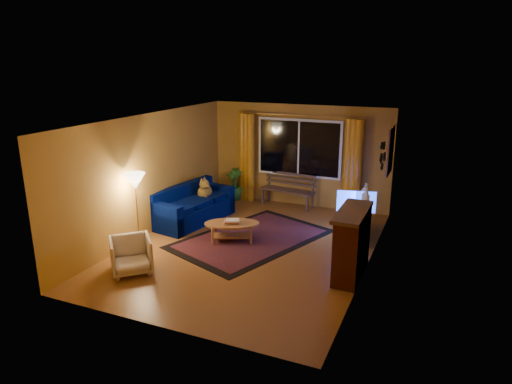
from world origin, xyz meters
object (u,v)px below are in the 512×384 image
at_px(armchair, 131,254).
at_px(coffee_table, 232,232).
at_px(bench, 287,198).
at_px(sofa, 193,204).
at_px(floor_lamp, 137,211).
at_px(tv_console, 360,226).

distance_m(armchair, coffee_table, 2.16).
bearing_deg(bench, sofa, -122.54).
height_order(bench, sofa, sofa).
height_order(sofa, armchair, sofa).
bearing_deg(floor_lamp, sofa, 82.46).
bearing_deg(armchair, bench, 31.02).
bearing_deg(coffee_table, sofa, 151.40).
bearing_deg(bench, floor_lamp, -109.39).
bearing_deg(floor_lamp, coffee_table, 32.19).
height_order(sofa, floor_lamp, floor_lamp).
relative_size(sofa, tv_console, 1.79).
height_order(coffee_table, tv_console, tv_console).
xyz_separation_m(armchair, coffee_table, (0.99, 1.92, -0.14)).
xyz_separation_m(sofa, tv_console, (3.63, 0.53, -0.17)).
bearing_deg(tv_console, bench, 137.31).
distance_m(bench, tv_console, 2.46).
bearing_deg(floor_lamp, armchair, -59.73).
xyz_separation_m(armchair, tv_console, (3.30, 3.17, -0.11)).
bearing_deg(sofa, tv_console, 17.94).
distance_m(armchair, tv_console, 4.58).
bearing_deg(armchair, coffee_table, 19.15).
distance_m(bench, coffee_table, 2.62).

